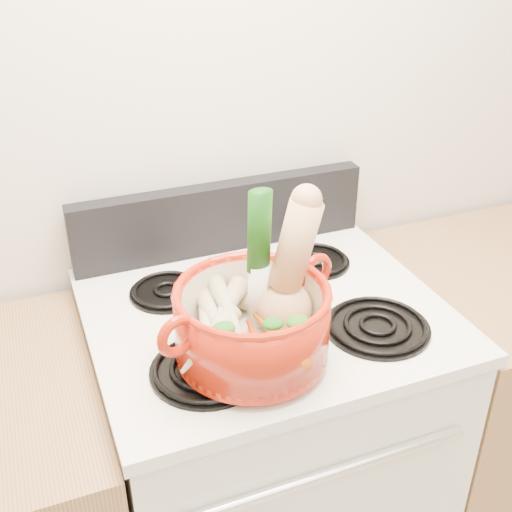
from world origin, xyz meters
name	(u,v)px	position (x,y,z in m)	size (l,w,h in m)	color
wall_back	(212,112)	(0.00, 1.75, 1.30)	(3.50, 0.02, 2.60)	silver
stove_body	(265,464)	(0.00, 1.40, 0.46)	(0.76, 0.65, 0.92)	silver
cooktop	(266,314)	(0.00, 1.40, 0.93)	(0.78, 0.67, 0.03)	white
control_backsplash	(221,217)	(0.00, 1.70, 1.04)	(0.76, 0.05, 0.18)	black
oven_handle	(332,473)	(0.00, 1.06, 0.78)	(0.02, 0.02, 0.60)	silver
burner_front_left	(207,368)	(-0.19, 1.24, 0.96)	(0.22, 0.22, 0.02)	black
burner_front_right	(378,326)	(0.19, 1.24, 0.96)	(0.22, 0.22, 0.02)	black
burner_back_left	(167,290)	(-0.19, 1.54, 0.96)	(0.17, 0.17, 0.02)	black
burner_back_right	(315,260)	(0.19, 1.54, 0.96)	(0.17, 0.17, 0.02)	black
dutch_oven	(252,323)	(-0.10, 1.24, 1.04)	(0.30, 0.30, 0.15)	#A31B0A
pot_handle_left	(178,336)	(-0.26, 1.19, 1.09)	(0.08, 0.08, 0.02)	#A31B0A
pot_handle_right	(316,272)	(0.06, 1.29, 1.09)	(0.08, 0.08, 0.02)	#A31B0A
squash	(288,268)	(-0.01, 1.26, 1.14)	(0.11, 0.11, 0.28)	tan
leek	(258,258)	(-0.06, 1.29, 1.15)	(0.05, 0.05, 0.31)	white
ginger	(254,300)	(-0.05, 1.34, 1.02)	(0.08, 0.06, 0.04)	tan
parsnip_0	(230,322)	(-0.13, 1.28, 1.02)	(0.04, 0.04, 0.22)	beige
parsnip_1	(207,330)	(-0.18, 1.27, 1.03)	(0.04, 0.04, 0.18)	beige
parsnip_2	(216,320)	(-0.16, 1.28, 1.04)	(0.04, 0.04, 0.20)	beige
parsnip_3	(209,339)	(-0.19, 1.23, 1.04)	(0.04, 0.04, 0.18)	beige
parsnip_4	(220,318)	(-0.15, 1.27, 1.05)	(0.04, 0.04, 0.22)	beige
parsnip_5	(230,313)	(-0.13, 1.27, 1.05)	(0.04, 0.04, 0.21)	beige
carrot_0	(259,345)	(-0.10, 1.20, 1.01)	(0.03, 0.03, 0.15)	red
carrot_1	(227,347)	(-0.16, 1.21, 1.02)	(0.03, 0.03, 0.15)	#C34E09
carrot_2	(279,341)	(-0.07, 1.18, 1.03)	(0.03, 0.03, 0.17)	#C15509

